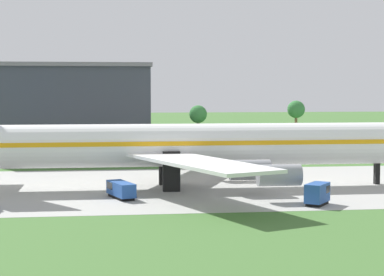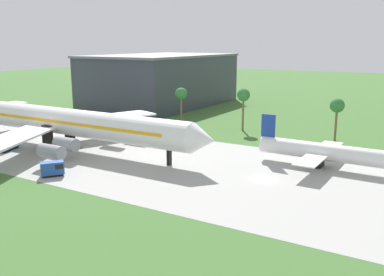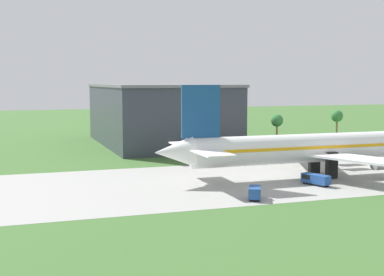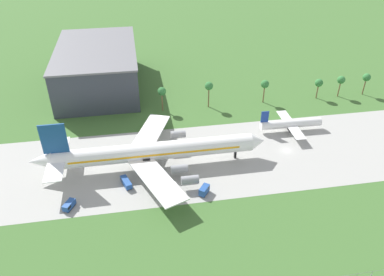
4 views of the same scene
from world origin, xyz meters
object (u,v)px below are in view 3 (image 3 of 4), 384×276
at_px(baggage_tug, 255,193).
at_px(fuel_truck, 315,179).
at_px(jet_airliner, 331,147).
at_px(terminal_building, 158,114).

relative_size(baggage_tug, fuel_truck, 0.77).
xyz_separation_m(jet_airliner, baggage_tug, (-26.26, -16.71, -4.96)).
distance_m(baggage_tug, terminal_building, 86.56).
distance_m(baggage_tug, fuel_truck, 18.87).
relative_size(fuel_truck, terminal_building, 0.10).
bearing_deg(baggage_tug, terminal_building, 85.85).
bearing_deg(fuel_truck, terminal_building, 97.89).
xyz_separation_m(jet_airliner, fuel_truck, (-9.25, -8.54, -4.99)).
distance_m(jet_airliner, fuel_truck, 13.55).
bearing_deg(baggage_tug, fuel_truck, 25.65).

